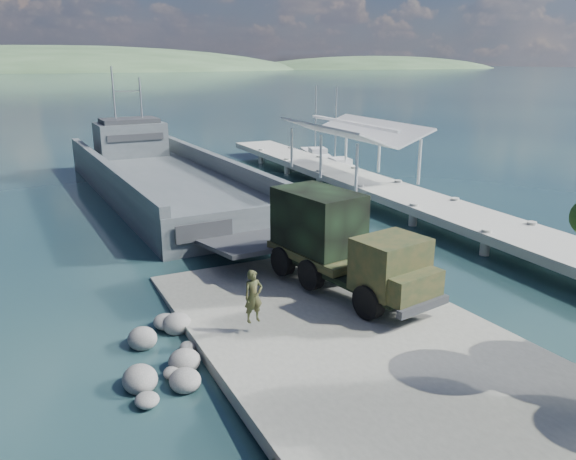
# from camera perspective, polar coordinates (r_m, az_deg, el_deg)

# --- Properties ---
(ground) EXTENTS (1400.00, 1400.00, 0.00)m
(ground) POSITION_cam_1_polar(r_m,az_deg,el_deg) (21.37, 4.34, -10.14)
(ground) COLOR #1A353F
(ground) RESTS_ON ground
(boat_ramp) EXTENTS (10.00, 18.00, 0.50)m
(boat_ramp) POSITION_cam_1_polar(r_m,az_deg,el_deg) (20.49, 5.75, -10.65)
(boat_ramp) COLOR gray
(boat_ramp) RESTS_ON ground
(shoreline_rocks) EXTENTS (3.20, 5.60, 0.90)m
(shoreline_rocks) POSITION_cam_1_polar(r_m,az_deg,el_deg) (19.83, -12.63, -12.82)
(shoreline_rocks) COLOR slate
(shoreline_rocks) RESTS_ON ground
(distant_headlands) EXTENTS (1000.00, 240.00, 48.00)m
(distant_headlands) POSITION_cam_1_polar(r_m,az_deg,el_deg) (579.62, -20.13, 14.95)
(distant_headlands) COLOR #365132
(distant_headlands) RESTS_ON ground
(pier) EXTENTS (6.40, 44.00, 6.10)m
(pier) POSITION_cam_1_polar(r_m,az_deg,el_deg) (42.61, 7.20, 5.81)
(pier) COLOR #AEAEA4
(pier) RESTS_ON ground
(landing_craft) EXTENTS (10.06, 33.92, 9.97)m
(landing_craft) POSITION_cam_1_polar(r_m,az_deg,el_deg) (42.80, -12.46, 4.52)
(landing_craft) COLOR #444D50
(landing_craft) RESTS_ON ground
(military_truck) EXTENTS (4.04, 8.66, 3.87)m
(military_truck) POSITION_cam_1_polar(r_m,az_deg,el_deg) (23.33, 5.32, -1.33)
(military_truck) COLOR black
(military_truck) RESTS_ON boat_ramp
(soldier) EXTENTS (0.73, 0.51, 1.90)m
(soldier) POSITION_cam_1_polar(r_m,az_deg,el_deg) (19.78, -3.51, -7.78)
(soldier) COLOR #21311B
(soldier) RESTS_ON boat_ramp
(sailboat_near) EXTENTS (2.52, 6.47, 7.69)m
(sailboat_near) POSITION_cam_1_polar(r_m,az_deg,el_deg) (51.58, 4.85, 6.46)
(sailboat_near) COLOR silver
(sailboat_near) RESTS_ON ground
(sailboat_far) EXTENTS (3.30, 6.44, 7.54)m
(sailboat_far) POSITION_cam_1_polar(r_m,az_deg,el_deg) (57.64, 2.81, 7.60)
(sailboat_far) COLOR silver
(sailboat_far) RESTS_ON ground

